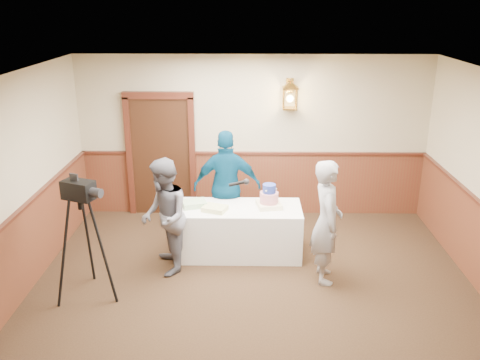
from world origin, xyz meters
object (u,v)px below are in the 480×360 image
Objects in this scene: tiered_cake at (269,198)px; assistant_p at (227,186)px; sheet_cake_green at (194,204)px; baker at (327,222)px; tv_camera_rig at (85,246)px; display_table at (240,231)px; sheet_cake_yellow at (215,209)px; interviewer at (164,217)px.

tiered_cake is 0.79m from assistant_p.
sheet_cake_green is 0.19× the size of assistant_p.
baker is 1.84m from assistant_p.
tiered_cake is at bearing 48.62° from tv_camera_rig.
tiered_cake is at bearing 142.14° from assistant_p.
display_table is 2.30m from tv_camera_rig.
baker is (1.53, -0.60, 0.07)m from sheet_cake_yellow.
baker is 3.14m from tv_camera_rig.
sheet_cake_yellow is 0.97× the size of sheet_cake_green.
tiered_cake is 1.20× the size of sheet_cake_yellow.
interviewer is (-0.35, -0.57, 0.03)m from sheet_cake_green.
tiered_cake is at bearing 43.35° from baker.
tv_camera_rig is (-1.72, -1.70, -0.18)m from assistant_p.
display_table is at bearing 57.11° from baker.
baker reaches higher than interviewer.
display_table is 1.10× the size of interviewer.
interviewer is at bearing -152.71° from display_table.
sheet_cake_green is 0.20× the size of baker.
sheet_cake_yellow is 0.18× the size of assistant_p.
tv_camera_rig is (-3.10, -0.48, -0.14)m from baker.
baker reaches higher than sheet_cake_yellow.
interviewer is 1.04× the size of tv_camera_rig.
sheet_cake_yellow is (-0.37, -0.13, 0.41)m from display_table.
baker is (1.16, -0.72, 0.48)m from display_table.
tiered_cake is 1.16× the size of sheet_cake_green.
tv_camera_rig is (-2.36, -1.23, -0.18)m from tiered_cake.
interviewer reaches higher than sheet_cake_yellow.
interviewer reaches higher than tv_camera_rig.
tv_camera_rig is (-1.26, -1.24, -0.08)m from sheet_cake_green.
tv_camera_rig is (-0.90, -0.67, -0.11)m from interviewer.
baker is at bearing -22.47° from sheet_cake_green.
baker is 1.08× the size of tv_camera_rig.
assistant_p is 1.13× the size of tv_camera_rig.
tiered_cake is (0.42, 0.03, 0.51)m from display_table.
interviewer is at bearing 50.06° from assistant_p.
tv_camera_rig is at bearing -67.01° from interviewer.
baker is at bearing -21.30° from sheet_cake_yellow.
tiered_cake reaches higher than sheet_cake_green.
sheet_cake_green is at bearing 152.20° from sheet_cake_yellow.
sheet_cake_green is (-0.68, 0.04, 0.41)m from display_table.
assistant_p is (0.15, 0.63, 0.11)m from sheet_cake_yellow.
assistant_p reaches higher than sheet_cake_yellow.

